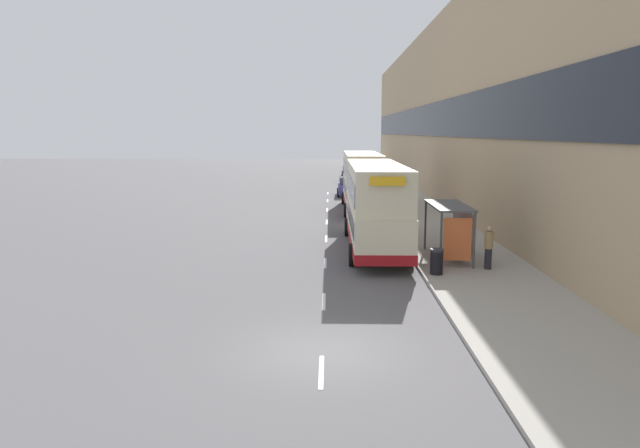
% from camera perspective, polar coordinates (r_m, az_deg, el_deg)
% --- Properties ---
extents(ground_plane, '(220.00, 220.00, 0.00)m').
position_cam_1_polar(ground_plane, '(15.79, 0.20, -12.66)').
color(ground_plane, '#5B595B').
extents(pavement, '(5.00, 93.00, 0.14)m').
position_cam_1_polar(pavement, '(53.84, 7.72, 2.94)').
color(pavement, '#A39E93').
rests_on(pavement, ground_plane).
extents(terrace_facade, '(3.10, 93.00, 15.34)m').
position_cam_1_polar(terrace_facade, '(54.17, 12.17, 10.91)').
color(terrace_facade, tan).
rests_on(terrace_facade, ground_plane).
extents(lane_mark_0, '(0.12, 2.00, 0.01)m').
position_cam_1_polar(lane_mark_0, '(14.58, 0.13, -14.55)').
color(lane_mark_0, silver).
rests_on(lane_mark_0, ground_plane).
extents(lane_mark_1, '(0.12, 2.00, 0.01)m').
position_cam_1_polar(lane_mark_1, '(20.14, 0.39, -7.75)').
color(lane_mark_1, silver).
rests_on(lane_mark_1, ground_plane).
extents(lane_mark_2, '(0.12, 2.00, 0.01)m').
position_cam_1_polar(lane_mark_2, '(25.85, 0.53, -3.92)').
color(lane_mark_2, silver).
rests_on(lane_mark_2, ground_plane).
extents(lane_mark_3, '(0.12, 2.00, 0.01)m').
position_cam_1_polar(lane_mark_3, '(31.64, 0.62, -1.48)').
color(lane_mark_3, silver).
rests_on(lane_mark_3, ground_plane).
extents(lane_mark_4, '(0.12, 2.00, 0.01)m').
position_cam_1_polar(lane_mark_4, '(37.47, 0.68, 0.20)').
color(lane_mark_4, silver).
rests_on(lane_mark_4, ground_plane).
extents(lane_mark_5, '(0.12, 2.00, 0.01)m').
position_cam_1_polar(lane_mark_5, '(43.32, 0.72, 1.43)').
color(lane_mark_5, silver).
rests_on(lane_mark_5, ground_plane).
extents(lane_mark_6, '(0.12, 2.00, 0.01)m').
position_cam_1_polar(lane_mark_6, '(49.18, 0.76, 2.36)').
color(lane_mark_6, silver).
rests_on(lane_mark_6, ground_plane).
extents(lane_mark_7, '(0.12, 2.00, 0.01)m').
position_cam_1_polar(lane_mark_7, '(55.06, 0.78, 3.10)').
color(lane_mark_7, silver).
rests_on(lane_mark_7, ground_plane).
extents(bus_shelter, '(1.60, 4.20, 2.48)m').
position_cam_1_polar(bus_shelter, '(26.26, 13.23, 0.20)').
color(bus_shelter, '#4C4C51').
rests_on(bus_shelter, ground_plane).
extents(double_decker_bus_near, '(2.85, 11.50, 4.30)m').
position_cam_1_polar(double_decker_bus_near, '(28.55, 5.56, 1.94)').
color(double_decker_bus_near, beige).
rests_on(double_decker_bus_near, ground_plane).
extents(double_decker_bus_ahead, '(2.85, 11.31, 4.30)m').
position_cam_1_polar(double_decker_bus_ahead, '(42.84, 4.22, 4.38)').
color(double_decker_bus_ahead, beige).
rests_on(double_decker_bus_ahead, ground_plane).
extents(car_0, '(1.96, 4.37, 1.81)m').
position_cam_1_polar(car_0, '(69.14, 2.94, 5.07)').
color(car_0, black).
rests_on(car_0, ground_plane).
extents(car_1, '(2.06, 4.58, 1.76)m').
position_cam_1_polar(car_1, '(52.86, 2.85, 3.77)').
color(car_1, navy).
rests_on(car_1, ground_plane).
extents(pedestrian_at_shelter, '(0.37, 0.37, 1.85)m').
position_cam_1_polar(pedestrian_at_shelter, '(25.04, 16.51, -2.21)').
color(pedestrian_at_shelter, '#23232D').
rests_on(pedestrian_at_shelter, ground_plane).
extents(pedestrian_1, '(0.34, 0.34, 1.74)m').
position_cam_1_polar(pedestrian_1, '(28.08, 14.31, -1.02)').
color(pedestrian_1, '#23232D').
rests_on(pedestrian_1, ground_plane).
extents(litter_bin, '(0.55, 0.55, 1.05)m').
position_cam_1_polar(litter_bin, '(23.68, 11.58, -3.69)').
color(litter_bin, black).
rests_on(litter_bin, ground_plane).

